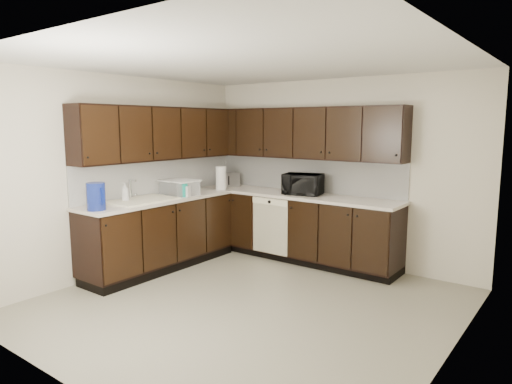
{
  "coord_description": "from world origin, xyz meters",
  "views": [
    {
      "loc": [
        2.84,
        -3.64,
        1.89
      ],
      "look_at": [
        -0.34,
        0.6,
        1.1
      ],
      "focal_mm": 32.0,
      "sensor_mm": 36.0,
      "label": 1
    }
  ],
  "objects_px": {
    "toaster_oven": "(228,179)",
    "storage_bin": "(179,187)",
    "sink": "(141,206)",
    "microwave": "(303,184)",
    "blue_pitcher": "(96,197)"
  },
  "relations": [
    {
      "from": "toaster_oven",
      "to": "storage_bin",
      "type": "height_order",
      "value": "toaster_oven"
    },
    {
      "from": "microwave",
      "to": "toaster_oven",
      "type": "bearing_deg",
      "value": 164.02
    },
    {
      "from": "sink",
      "to": "blue_pitcher",
      "type": "bearing_deg",
      "value": -82.79
    },
    {
      "from": "sink",
      "to": "storage_bin",
      "type": "distance_m",
      "value": 0.7
    },
    {
      "from": "microwave",
      "to": "toaster_oven",
      "type": "relative_size",
      "value": 1.54
    },
    {
      "from": "toaster_oven",
      "to": "storage_bin",
      "type": "distance_m",
      "value": 1.08
    },
    {
      "from": "sink",
      "to": "microwave",
      "type": "relative_size",
      "value": 1.6
    },
    {
      "from": "toaster_oven",
      "to": "storage_bin",
      "type": "bearing_deg",
      "value": -64.7
    },
    {
      "from": "sink",
      "to": "microwave",
      "type": "height_order",
      "value": "microwave"
    },
    {
      "from": "toaster_oven",
      "to": "blue_pitcher",
      "type": "xyz_separation_m",
      "value": [
        0.16,
        -2.45,
        0.05
      ]
    },
    {
      "from": "storage_bin",
      "to": "blue_pitcher",
      "type": "bearing_deg",
      "value": -85.43
    },
    {
      "from": "sink",
      "to": "toaster_oven",
      "type": "bearing_deg",
      "value": 92.24
    },
    {
      "from": "microwave",
      "to": "sink",
      "type": "bearing_deg",
      "value": -141.25
    },
    {
      "from": "storage_bin",
      "to": "microwave",
      "type": "bearing_deg",
      "value": 36.7
    },
    {
      "from": "storage_bin",
      "to": "toaster_oven",
      "type": "bearing_deg",
      "value": 92.47
    }
  ]
}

